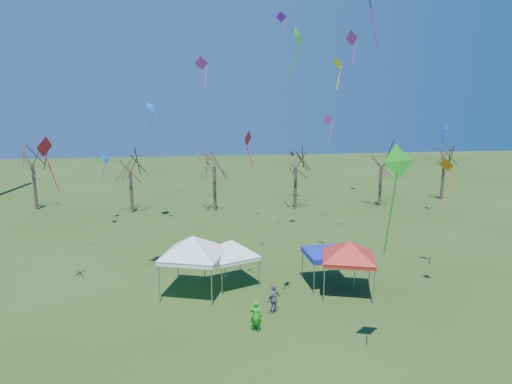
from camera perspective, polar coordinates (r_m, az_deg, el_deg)
The scene contains 27 objects.
ground at distance 24.98m, azimuth 3.56°, elevation -15.67°, with size 140.00×140.00×0.00m, color #254115.
tree_0 at distance 51.96m, azimuth -26.33°, elevation 4.99°, with size 3.83×3.83×8.44m.
tree_1 at distance 47.12m, azimuth -15.56°, elevation 4.35°, with size 3.42×3.42×7.54m.
tree_2 at distance 46.43m, azimuth -5.27°, elevation 5.25°, with size 3.71×3.71×8.18m.
tree_3 at distance 47.27m, azimuth 5.02°, elevation 5.11°, with size 3.59×3.59×7.91m.
tree_4 at distance 50.15m, azimuth 15.51°, elevation 5.09°, with size 3.58×3.58×7.89m.
tree_5 at distance 55.81m, azimuth 22.58°, elevation 4.91°, with size 3.39×3.39×7.46m.
tent_white_west at distance 27.07m, azimuth -7.92°, elevation -5.94°, with size 4.44×4.44×4.12m.
tent_white_mid at distance 28.19m, azimuth -3.12°, elevation -6.40°, with size 3.56×3.56×3.37m.
tent_red at distance 27.58m, azimuth 11.57°, elevation -6.45°, with size 4.02×4.02×3.71m.
tent_blue at distance 28.87m, azimuth 9.00°, elevation -7.67°, with size 2.82×2.82×2.14m.
person_green at distance 23.54m, azimuth -0.00°, elevation -15.23°, with size 0.59×0.39×1.63m, color green.
person_grey at distance 25.33m, azimuth 2.23°, elevation -13.21°, with size 0.95×0.39×1.62m, color slate.
kite_1 at distance 25.92m, azimuth -1.08°, elevation 6.67°, with size 0.66×0.88×2.08m.
kite_12 at distance 47.54m, azimuth 22.54°, elevation 7.19°, with size 0.45×0.88×2.69m.
kite_25 at distance 25.00m, azimuth 11.92°, elevation 18.25°, with size 0.59×0.84×1.88m.
kite_13 at distance 44.12m, azimuth -18.29°, elevation 3.93°, with size 0.96×1.07×2.49m.
kite_17 at distance 31.75m, azimuth 22.73°, elevation 3.08°, with size 0.99×1.17×3.13m.
kite_14 at distance 28.16m, azimuth -24.98°, elevation 5.09°, with size 1.04×1.30×3.29m.
kite_5 at distance 18.59m, azimuth 17.41°, elevation 3.52°, with size 1.46×0.79×4.55m.
kite_22 at distance 45.52m, azimuth 4.59°, elevation 4.60°, with size 0.83×0.90×2.38m.
kite_27 at distance 21.74m, azimuth 5.29°, elevation 18.80°, with size 0.81×0.94×2.28m.
kite_2 at distance 41.96m, azimuth -12.91°, elevation 10.30°, with size 1.47×1.69×3.44m.
kite_19 at distance 41.51m, azimuth 8.98°, elevation 8.85°, with size 0.88×0.83×2.44m.
kite_18 at distance 30.68m, azimuth 10.20°, elevation 15.51°, with size 0.73×0.90×2.04m.
kite_24 at distance 35.73m, azimuth 3.19°, elevation 20.92°, with size 0.86×0.65×2.08m.
kite_11 at distance 38.98m, azimuth -6.82°, elevation 15.70°, with size 1.24×0.84×2.54m.
Camera 1 is at (-4.56, -21.71, 11.48)m, focal length 32.00 mm.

